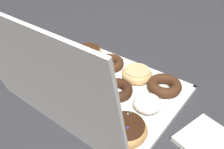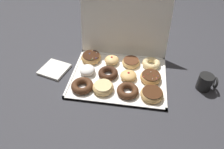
{
  "view_description": "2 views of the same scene",
  "coord_description": "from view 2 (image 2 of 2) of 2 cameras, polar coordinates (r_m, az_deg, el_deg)",
  "views": [
    {
      "loc": [
        -0.42,
        0.49,
        0.53
      ],
      "look_at": [
        -0.02,
        -0.03,
        0.06
      ],
      "focal_mm": 36.79,
      "sensor_mm": 36.0,
      "label": 1
    },
    {
      "loc": [
        0.1,
        -0.88,
        0.83
      ],
      "look_at": [
        -0.03,
        -0.03,
        0.05
      ],
      "focal_mm": 33.68,
      "sensor_mm": 36.0,
      "label": 2
    }
  ],
  "objects": [
    {
      "name": "jelly_filled_donut_6",
      "position": [
        1.18,
        4.48,
        -0.27
      ],
      "size": [
        0.09,
        0.09,
        0.05
      ],
      "color": "tan",
      "rests_on": "donut_box"
    },
    {
      "name": "chocolate_frosted_donut_3",
      "position": [
        1.1,
        10.78,
        -5.2
      ],
      "size": [
        0.12,
        0.12,
        0.04
      ],
      "color": "tan",
      "rests_on": "donut_box"
    },
    {
      "name": "sprinkle_donut_8",
      "position": [
        1.31,
        -5.68,
        4.7
      ],
      "size": [
        0.12,
        0.12,
        0.04
      ],
      "color": "tan",
      "rests_on": "donut_box"
    },
    {
      "name": "chocolate_cake_ring_donut_5",
      "position": [
        1.2,
        -1.09,
        0.26
      ],
      "size": [
        0.11,
        0.11,
        0.03
      ],
      "color": "#381E11",
      "rests_on": "donut_box"
    },
    {
      "name": "coffee_mug",
      "position": [
        1.22,
        24.08,
        -1.86
      ],
      "size": [
        0.1,
        0.08,
        0.09
      ],
      "color": "black",
      "rests_on": "ground"
    },
    {
      "name": "box_lid_open",
      "position": [
        1.3,
        3.41,
        12.79
      ],
      "size": [
        0.54,
        0.09,
        0.38
      ],
      "primitive_type": "cube",
      "rotation": [
        1.34,
        0.0,
        0.0
      ],
      "color": "white",
      "rests_on": "ground"
    },
    {
      "name": "sprinkle_donut_7",
      "position": [
        1.19,
        10.45,
        -0.82
      ],
      "size": [
        0.12,
        0.12,
        0.04
      ],
      "color": "tan",
      "rests_on": "donut_box"
    },
    {
      "name": "donut_box",
      "position": [
        1.21,
        1.77,
        -0.69
      ],
      "size": [
        0.54,
        0.41,
        0.01
      ],
      "color": "white",
      "rests_on": "ground"
    },
    {
      "name": "chocolate_cake_ring_donut_2",
      "position": [
        1.1,
        4.28,
        -4.4
      ],
      "size": [
        0.12,
        0.12,
        0.03
      ],
      "color": "#472816",
      "rests_on": "donut_box"
    },
    {
      "name": "chocolate_frosted_donut_10",
      "position": [
        1.28,
        5.19,
        3.4
      ],
      "size": [
        0.11,
        0.11,
        0.03
      ],
      "color": "#E5B770",
      "rests_on": "donut_box"
    },
    {
      "name": "glazed_ring_donut_1",
      "position": [
        1.11,
        -2.43,
        -3.5
      ],
      "size": [
        0.11,
        0.11,
        0.04
      ],
      "color": "#E5B770",
      "rests_on": "donut_box"
    },
    {
      "name": "napkin_stack",
      "position": [
        1.3,
        -15.37,
        1.36
      ],
      "size": [
        0.18,
        0.18,
        0.02
      ],
      "primitive_type": "cube",
      "rotation": [
        0.0,
        0.0,
        -0.26
      ],
      "color": "white",
      "rests_on": "ground"
    },
    {
      "name": "chocolate_cake_ring_donut_0",
      "position": [
        1.14,
        -8.08,
        -3.04
      ],
      "size": [
        0.12,
        0.12,
        0.04
      ],
      "color": "#472816",
      "rests_on": "donut_box"
    },
    {
      "name": "ground_plane",
      "position": [
        1.21,
        1.76,
        -0.88
      ],
      "size": [
        3.0,
        3.0,
        0.0
      ],
      "primitive_type": "plane",
      "color": "#333338"
    },
    {
      "name": "powdered_filled_donut_4",
      "position": [
        1.22,
        -6.76,
        1.12
      ],
      "size": [
        0.09,
        0.09,
        0.05
      ],
      "color": "white",
      "rests_on": "donut_box"
    },
    {
      "name": "jelly_filled_donut_9",
      "position": [
        1.29,
        -0.06,
        3.97
      ],
      "size": [
        0.09,
        0.09,
        0.05
      ],
      "color": "#E5B770",
      "rests_on": "donut_box"
    },
    {
      "name": "cruller_donut_11",
      "position": [
        1.29,
        10.6,
        3.03
      ],
      "size": [
        0.11,
        0.11,
        0.04
      ],
      "color": "#EACC8C",
      "rests_on": "donut_box"
    }
  ]
}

